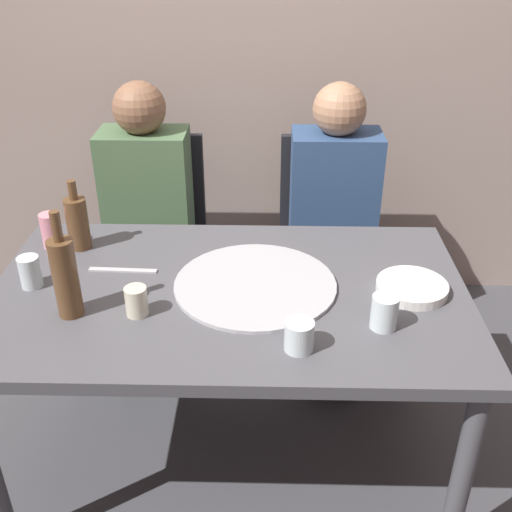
{
  "coord_description": "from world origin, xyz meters",
  "views": [
    {
      "loc": [
        0.12,
        -1.56,
        1.73
      ],
      "look_at": [
        0.08,
        0.12,
        0.78
      ],
      "focal_mm": 42.7,
      "sensor_mm": 36.0,
      "label": 1
    }
  ],
  "objects": [
    {
      "name": "ground_plane",
      "position": [
        0.0,
        0.0,
        0.0
      ],
      "size": [
        8.0,
        8.0,
        0.0
      ],
      "primitive_type": "plane",
      "color": "#424247"
    },
    {
      "name": "back_wall",
      "position": [
        0.0,
        1.25,
        1.3
      ],
      "size": [
        6.0,
        0.1,
        2.6
      ],
      "primitive_type": "cube",
      "color": "gray",
      "rests_on": "ground_plane"
    },
    {
      "name": "dining_table",
      "position": [
        0.0,
        0.0,
        0.65
      ],
      "size": [
        1.46,
        0.87,
        0.73
      ],
      "color": "#4C4C51",
      "rests_on": "ground_plane"
    },
    {
      "name": "pizza_tray",
      "position": [
        0.08,
        0.02,
        0.73
      ],
      "size": [
        0.5,
        0.5,
        0.01
      ],
      "primitive_type": "cylinder",
      "color": "#ADADB2",
      "rests_on": "dining_table"
    },
    {
      "name": "wine_bottle",
      "position": [
        -0.44,
        -0.14,
        0.85
      ],
      "size": [
        0.07,
        0.07,
        0.32
      ],
      "color": "brown",
      "rests_on": "dining_table"
    },
    {
      "name": "beer_bottle",
      "position": [
        -0.52,
        0.26,
        0.82
      ],
      "size": [
        0.07,
        0.07,
        0.25
      ],
      "color": "brown",
      "rests_on": "dining_table"
    },
    {
      "name": "tumbler_near",
      "position": [
        0.2,
        -0.29,
        0.77
      ],
      "size": [
        0.08,
        0.08,
        0.08
      ],
      "primitive_type": "cylinder",
      "color": "silver",
      "rests_on": "dining_table"
    },
    {
      "name": "tumbler_far",
      "position": [
        -0.25,
        -0.14,
        0.77
      ],
      "size": [
        0.06,
        0.06,
        0.09
      ],
      "primitive_type": "cylinder",
      "color": "beige",
      "rests_on": "dining_table"
    },
    {
      "name": "wine_glass",
      "position": [
        -0.61,
        0.01,
        0.78
      ],
      "size": [
        0.07,
        0.07,
        0.1
      ],
      "primitive_type": "cylinder",
      "color": "silver",
      "rests_on": "dining_table"
    },
    {
      "name": "short_glass",
      "position": [
        0.44,
        -0.18,
        0.78
      ],
      "size": [
        0.07,
        0.07,
        0.1
      ],
      "primitive_type": "cylinder",
      "color": "silver",
      "rests_on": "dining_table"
    },
    {
      "name": "soda_can",
      "position": [
        -0.62,
        0.26,
        0.79
      ],
      "size": [
        0.07,
        0.07,
        0.12
      ],
      "primitive_type": "cylinder",
      "color": "pink",
      "rests_on": "dining_table"
    },
    {
      "name": "plate_stack",
      "position": [
        0.56,
        -0.0,
        0.74
      ],
      "size": [
        0.22,
        0.22,
        0.03
      ],
      "primitive_type": "cylinder",
      "color": "white",
      "rests_on": "dining_table"
    },
    {
      "name": "table_knife",
      "position": [
        -0.35,
        0.1,
        0.73
      ],
      "size": [
        0.22,
        0.03,
        0.01
      ],
      "primitive_type": "cube",
      "rotation": [
        0.0,
        0.0,
        6.24
      ],
      "color": "#B7B7BC",
      "rests_on": "dining_table"
    },
    {
      "name": "chair_left",
      "position": [
        -0.39,
        0.84,
        0.51
      ],
      "size": [
        0.44,
        0.44,
        0.9
      ],
      "rotation": [
        0.0,
        0.0,
        3.14
      ],
      "color": "black",
      "rests_on": "ground_plane"
    },
    {
      "name": "chair_right",
      "position": [
        0.39,
        0.84,
        0.51
      ],
      "size": [
        0.44,
        0.44,
        0.9
      ],
      "rotation": [
        0.0,
        0.0,
        3.14
      ],
      "color": "black",
      "rests_on": "ground_plane"
    },
    {
      "name": "guest_in_sweater",
      "position": [
        -0.39,
        0.68,
        0.64
      ],
      "size": [
        0.36,
        0.56,
        1.17
      ],
      "rotation": [
        0.0,
        0.0,
        3.14
      ],
      "color": "#4C6B47",
      "rests_on": "ground_plane"
    },
    {
      "name": "guest_in_beanie",
      "position": [
        0.39,
        0.68,
        0.64
      ],
      "size": [
        0.36,
        0.56,
        1.17
      ],
      "rotation": [
        0.0,
        0.0,
        3.14
      ],
      "color": "navy",
      "rests_on": "ground_plane"
    }
  ]
}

